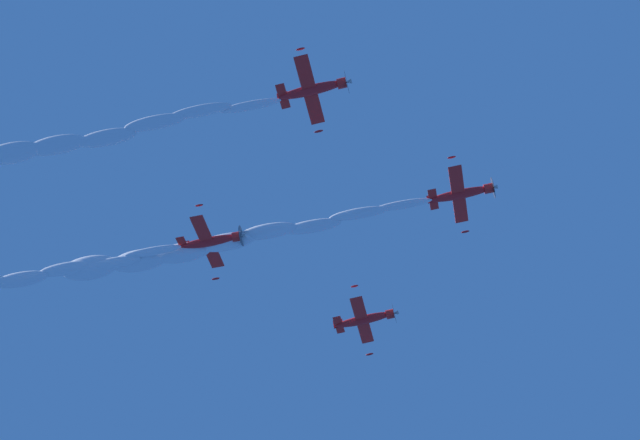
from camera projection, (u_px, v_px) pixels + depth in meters
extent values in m
ellipsoid|color=red|center=(460.00, 194.00, 94.88)|extent=(4.72, 5.97, 1.39)
cylinder|color=red|center=(488.00, 189.00, 94.66)|extent=(1.54, 1.42, 1.28)
cone|color=white|center=(494.00, 187.00, 94.61)|extent=(0.88, 0.89, 0.61)
cylinder|color=#3F3F47|center=(493.00, 188.00, 94.62)|extent=(2.32, 1.58, 2.78)
cube|color=red|center=(458.00, 195.00, 94.74)|extent=(7.16, 5.62, 2.52)
ellipsoid|color=red|center=(465.00, 232.00, 95.52)|extent=(0.74, 0.88, 0.31)
ellipsoid|color=red|center=(452.00, 157.00, 93.97)|extent=(0.74, 0.88, 0.31)
cube|color=red|center=(433.00, 199.00, 95.15)|extent=(2.79, 2.33, 0.96)
cube|color=red|center=(432.00, 199.00, 95.63)|extent=(0.97, 1.09, 1.08)
ellipsoid|color=#1E232D|center=(462.00, 193.00, 95.25)|extent=(1.51, 1.66, 0.83)
ellipsoid|color=red|center=(364.00, 320.00, 100.97)|extent=(4.68, 5.98, 1.61)
cylinder|color=red|center=(390.00, 314.00, 100.84)|extent=(1.56, 1.40, 1.32)
cone|color=white|center=(396.00, 313.00, 100.81)|extent=(0.89, 0.88, 0.64)
cylinder|color=#3F3F47|center=(394.00, 313.00, 100.82)|extent=(2.37, 1.52, 2.79)
cube|color=red|center=(362.00, 320.00, 100.83)|extent=(7.13, 5.61, 2.64)
ellipsoid|color=red|center=(370.00, 354.00, 101.56)|extent=(0.73, 0.88, 0.34)
ellipsoid|color=red|center=(355.00, 286.00, 100.09)|extent=(0.73, 0.88, 0.34)
cube|color=red|center=(339.00, 325.00, 101.15)|extent=(2.78, 2.33, 1.01)
cube|color=red|center=(338.00, 324.00, 101.63)|extent=(0.98, 1.07, 1.11)
ellipsoid|color=#1E232D|center=(366.00, 318.00, 101.35)|extent=(1.52, 1.65, 0.88)
ellipsoid|color=red|center=(312.00, 90.00, 87.53)|extent=(4.68, 5.97, 1.58)
cylinder|color=red|center=(342.00, 83.00, 87.38)|extent=(1.55, 1.40, 1.30)
cone|color=white|center=(348.00, 82.00, 87.35)|extent=(0.88, 0.88, 0.63)
cylinder|color=#3F3F47|center=(347.00, 82.00, 87.36)|extent=(2.35, 1.51, 2.76)
cube|color=red|center=(310.00, 91.00, 87.38)|extent=(7.16, 5.63, 2.51)
ellipsoid|color=red|center=(319.00, 131.00, 88.18)|extent=(0.73, 0.87, 0.34)
ellipsoid|color=red|center=(300.00, 49.00, 86.58)|extent=(0.73, 0.87, 0.34)
cube|color=red|center=(283.00, 96.00, 87.71)|extent=(2.79, 2.34, 0.97)
cube|color=red|center=(282.00, 96.00, 88.19)|extent=(0.97, 1.07, 1.11)
ellipsoid|color=#1E232D|center=(315.00, 89.00, 87.90)|extent=(1.51, 1.64, 0.87)
ellipsoid|color=red|center=(210.00, 242.00, 95.96)|extent=(4.76, 5.97, 1.28)
cylinder|color=red|center=(237.00, 237.00, 95.65)|extent=(1.54, 1.45, 1.28)
cone|color=white|center=(243.00, 236.00, 95.58)|extent=(0.88, 0.90, 0.61)
cylinder|color=#3F3F47|center=(241.00, 236.00, 95.60)|extent=(2.31, 1.66, 2.81)
cube|color=red|center=(207.00, 242.00, 95.82)|extent=(7.12, 5.58, 2.69)
ellipsoid|color=red|center=(216.00, 279.00, 96.50)|extent=(0.74, 0.88, 0.30)
ellipsoid|color=red|center=(199.00, 205.00, 95.14)|extent=(0.74, 0.88, 0.30)
cube|color=red|center=(184.00, 246.00, 96.30)|extent=(2.78, 2.32, 1.01)
cube|color=red|center=(184.00, 245.00, 96.78)|extent=(0.98, 1.13, 1.05)
ellipsoid|color=#1E232D|center=(213.00, 240.00, 96.32)|extent=(1.52, 1.67, 0.81)
ellipsoid|color=white|center=(402.00, 205.00, 95.29)|extent=(4.35, 5.63, 1.09)
ellipsoid|color=white|center=(358.00, 213.00, 95.44)|extent=(4.55, 5.77, 1.33)
ellipsoid|color=white|center=(312.00, 226.00, 96.03)|extent=(4.75, 5.92, 1.57)
ellipsoid|color=white|center=(268.00, 231.00, 96.18)|extent=(4.95, 6.07, 1.81)
ellipsoid|color=white|center=(226.00, 242.00, 96.58)|extent=(5.15, 6.21, 2.05)
ellipsoid|color=white|center=(183.00, 253.00, 97.07)|extent=(5.35, 6.36, 2.30)
ellipsoid|color=white|center=(139.00, 261.00, 97.58)|extent=(5.56, 6.50, 2.54)
ellipsoid|color=white|center=(90.00, 268.00, 97.77)|extent=(5.76, 6.65, 2.78)
ellipsoid|color=white|center=(250.00, 106.00, 88.25)|extent=(4.35, 5.63, 1.09)
ellipsoid|color=white|center=(200.00, 111.00, 88.25)|extent=(4.55, 5.77, 1.33)
ellipsoid|color=white|center=(155.00, 123.00, 88.60)|extent=(4.75, 5.92, 1.57)
ellipsoid|color=white|center=(106.00, 138.00, 89.26)|extent=(4.95, 6.07, 1.81)
ellipsoid|color=white|center=(56.00, 145.00, 89.63)|extent=(5.15, 6.21, 2.05)
ellipsoid|color=white|center=(11.00, 153.00, 89.71)|extent=(5.35, 6.36, 2.30)
ellipsoid|color=white|center=(153.00, 251.00, 96.14)|extent=(4.35, 5.63, 1.09)
ellipsoid|color=white|center=(113.00, 263.00, 96.66)|extent=(4.55, 5.77, 1.33)
ellipsoid|color=white|center=(66.00, 269.00, 97.16)|extent=(4.75, 5.92, 1.57)
ellipsoid|color=white|center=(20.00, 280.00, 97.31)|extent=(4.95, 6.07, 1.81)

